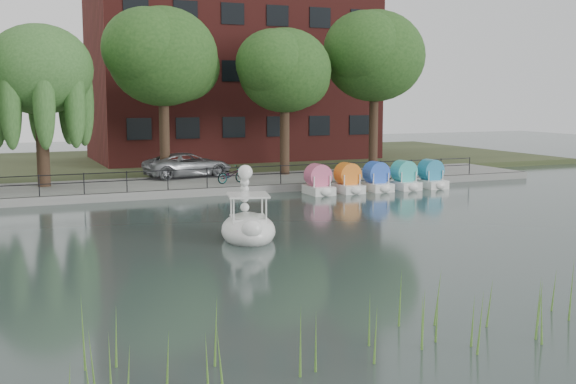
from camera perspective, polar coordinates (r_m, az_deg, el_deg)
ground_plane at (r=24.28m, az=2.60°, el=-4.27°), size 120.00×120.00×0.00m
promenade at (r=39.11m, az=-7.55°, el=0.53°), size 40.00×6.00×0.40m
kerb at (r=36.30m, az=-6.31°, el=-0.00°), size 40.00×0.25×0.40m
land_strip at (r=52.67m, az=-11.61°, el=2.25°), size 60.00×22.00×0.36m
railing at (r=36.37m, az=-6.42°, el=1.51°), size 32.00×0.05×1.00m
apartment_building at (r=54.39m, az=-4.46°, el=12.23°), size 20.00×10.07×18.00m
willow_mid at (r=38.55m, az=-19.06°, el=9.08°), size 5.32×5.32×8.15m
broadleaf_center at (r=40.55m, az=-9.87°, el=10.45°), size 6.00×6.00×9.25m
broadleaf_right at (r=42.21m, az=-0.27°, el=9.53°), size 5.40×5.40×8.32m
broadleaf_far at (r=46.02m, az=6.86°, el=10.58°), size 6.30×6.30×9.71m
minivan at (r=41.21m, az=-7.91°, el=2.28°), size 3.47×6.05×1.59m
bicycle at (r=38.18m, az=-4.52°, el=1.45°), size 1.09×1.82×1.00m
swan_boat at (r=25.27m, az=-3.18°, el=-2.52°), size 2.57×3.36×2.54m
pedal_boat_row at (r=38.30m, az=7.01°, el=1.00°), size 7.95×1.70×1.40m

